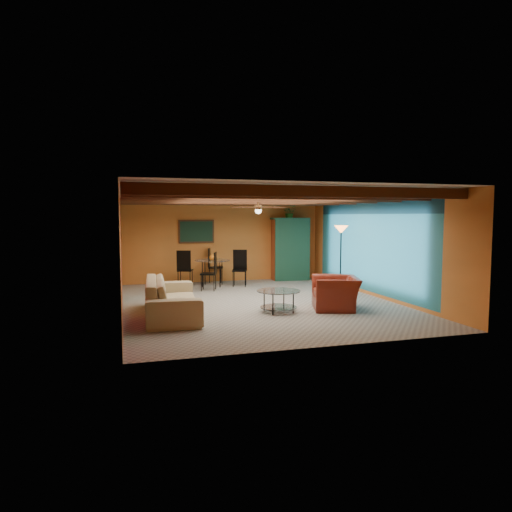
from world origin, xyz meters
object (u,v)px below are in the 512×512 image
object	(u,v)px
dining_table	(212,268)
floor_lamp	(341,259)
potted_plant	(290,212)
vase	(212,247)
sofa	(172,297)
armchair	(336,293)
coffee_table	(279,301)
armoire	(290,250)

from	to	relation	value
dining_table	floor_lamp	distance (m)	3.92
potted_plant	vase	xyz separation A→B (m)	(-2.77, -0.68, -1.05)
sofa	armchair	bearing A→B (deg)	-91.55
vase	potted_plant	bearing A→B (deg)	13.70
dining_table	floor_lamp	size ratio (longest dim) A/B	1.14
sofa	potted_plant	size ratio (longest dim) A/B	5.71
armchair	dining_table	world-z (taller)	dining_table
coffee_table	armoire	bearing A→B (deg)	66.95
dining_table	armoire	size ratio (longest dim) A/B	1.06
floor_lamp	potted_plant	bearing A→B (deg)	98.88
armoire	potted_plant	size ratio (longest dim) A/B	4.18
sofa	coffee_table	world-z (taller)	sofa
coffee_table	potted_plant	xyz separation A→B (m)	(2.08, 4.88, 2.02)
coffee_table	potted_plant	size ratio (longest dim) A/B	2.02
coffee_table	dining_table	size ratio (longest dim) A/B	0.45
armchair	floor_lamp	bearing A→B (deg)	168.82
sofa	coffee_table	xyz separation A→B (m)	(2.33, -0.29, -0.16)
potted_plant	coffee_table	bearing A→B (deg)	-113.05
armchair	armoire	world-z (taller)	armoire
sofa	floor_lamp	distance (m)	5.18
armchair	armoire	size ratio (longest dim) A/B	0.57
dining_table	armoire	distance (m)	2.89
sofa	potted_plant	xyz separation A→B (m)	(4.41, 4.59, 1.87)
coffee_table	armoire	world-z (taller)	armoire
armoire	vase	bearing A→B (deg)	-162.81
coffee_table	floor_lamp	bearing A→B (deg)	38.31
dining_table	floor_lamp	bearing A→B (deg)	-34.39
floor_lamp	armchair	bearing A→B (deg)	-119.19
coffee_table	sofa	bearing A→B (deg)	173.03
sofa	vase	size ratio (longest dim) A/B	14.57
vase	dining_table	bearing A→B (deg)	0.00
sofa	vase	xyz separation A→B (m)	(1.64, 3.92, 0.81)
armchair	floor_lamp	xyz separation A→B (m)	(1.15, 2.05, 0.57)
dining_table	vase	bearing A→B (deg)	0.00
sofa	armoire	distance (m)	6.40
dining_table	potted_plant	xyz separation A→B (m)	(2.77, 0.68, 1.71)
sofa	armoire	xyz separation A→B (m)	(4.41, 4.59, 0.61)
armchair	armoire	distance (m)	5.02
sofa	armchair	size ratio (longest dim) A/B	2.39
armchair	floor_lamp	distance (m)	2.42
armchair	potted_plant	distance (m)	5.33
sofa	potted_plant	world-z (taller)	potted_plant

